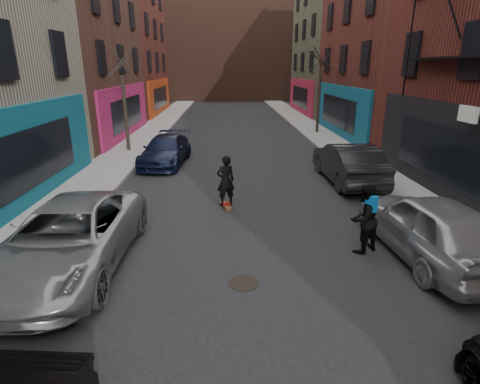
{
  "coord_description": "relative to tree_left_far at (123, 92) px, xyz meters",
  "views": [
    {
      "loc": [
        -0.58,
        -3.56,
        4.7
      ],
      "look_at": [
        -0.23,
        5.69,
        1.6
      ],
      "focal_mm": 28.0,
      "sensor_mm": 36.0,
      "label": 1
    }
  ],
  "objects": [
    {
      "name": "parked_left_far",
      "position": [
        1.82,
        -13.22,
        -2.58
      ],
      "size": [
        2.77,
        5.79,
        1.59
      ],
      "primitive_type": "imported",
      "rotation": [
        0.0,
        0.0,
        -0.02
      ],
      "color": "gray",
      "rests_on": "ground"
    },
    {
      "name": "manhole",
      "position": [
        5.99,
        -14.11,
        -3.37
      ],
      "size": [
        0.88,
        0.88,
        0.01
      ],
      "primitive_type": "cylinder",
      "rotation": [
        0.0,
        0.0,
        0.31
      ],
      "color": "black",
      "rests_on": "ground"
    },
    {
      "name": "pedestrian",
      "position": [
        9.2,
        -12.65,
        -2.44
      ],
      "size": [
        1.13,
        1.06,
        1.86
      ],
      "rotation": [
        0.0,
        0.0,
        3.67
      ],
      "color": "black",
      "rests_on": "ground"
    },
    {
      "name": "skateboarder",
      "position": [
        5.6,
        -9.23,
        -2.4
      ],
      "size": [
        0.75,
        0.61,
        1.77
      ],
      "primitive_type": "imported",
      "rotation": [
        0.0,
        0.0,
        3.47
      ],
      "color": "black",
      "rests_on": "skateboard"
    },
    {
      "name": "skateboard",
      "position": [
        5.6,
        -9.23,
        -3.33
      ],
      "size": [
        0.47,
        0.83,
        0.1
      ],
      "primitive_type": "cube",
      "rotation": [
        0.0,
        0.0,
        0.33
      ],
      "color": "brown",
      "rests_on": "ground"
    },
    {
      "name": "parked_left_end",
      "position": [
        2.57,
        -2.87,
        -2.67
      ],
      "size": [
        2.41,
        5.02,
        1.41
      ],
      "primitive_type": "imported",
      "rotation": [
        0.0,
        0.0,
        -0.09
      ],
      "color": "black",
      "rests_on": "ground"
    },
    {
      "name": "parked_right_far",
      "position": [
        10.8,
        -13.01,
        -2.53
      ],
      "size": [
        2.36,
        5.12,
        1.7
      ],
      "primitive_type": "imported",
      "rotation": [
        0.0,
        0.0,
        3.21
      ],
      "color": "#909398",
      "rests_on": "ground"
    },
    {
      "name": "tree_left_far",
      "position": [
        0.0,
        0.0,
        0.0
      ],
      "size": [
        2.0,
        2.0,
        6.5
      ],
      "primitive_type": null,
      "color": "black",
      "rests_on": "sidewalk_left"
    },
    {
      "name": "sidewalk_right",
      "position": [
        12.45,
        12.0,
        -3.31
      ],
      "size": [
        2.5,
        84.0,
        0.13
      ],
      "primitive_type": "cube",
      "color": "gray",
      "rests_on": "ground"
    },
    {
      "name": "building_far",
      "position": [
        6.2,
        38.0,
        3.62
      ],
      "size": [
        40.0,
        10.0,
        14.0
      ],
      "primitive_type": "cube",
      "color": "#47281E",
      "rests_on": "ground"
    },
    {
      "name": "tree_right_far",
      "position": [
        12.4,
        6.0,
        0.15
      ],
      "size": [
        2.0,
        2.0,
        6.8
      ],
      "primitive_type": null,
      "color": "black",
      "rests_on": "sidewalk_right"
    },
    {
      "name": "parked_right_end",
      "position": [
        10.8,
        -6.3,
        -2.54
      ],
      "size": [
        1.9,
        5.15,
        1.69
      ],
      "primitive_type": "imported",
      "rotation": [
        0.0,
        0.0,
        3.16
      ],
      "color": "black",
      "rests_on": "ground"
    },
    {
      "name": "sidewalk_left",
      "position": [
        -0.05,
        12.0,
        -3.31
      ],
      "size": [
        2.5,
        84.0,
        0.13
      ],
      "primitive_type": "cube",
      "color": "gray",
      "rests_on": "ground"
    }
  ]
}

